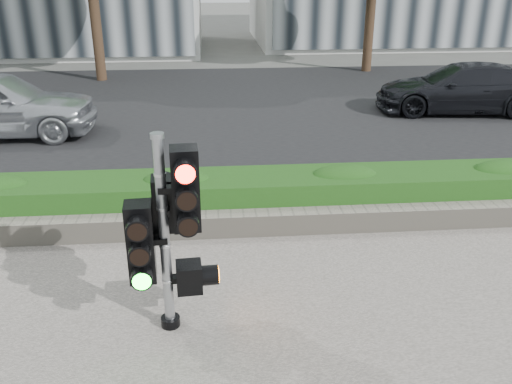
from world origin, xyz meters
The scene contains 7 objects.
ground centered at (0.00, 0.00, 0.00)m, with size 120.00×120.00×0.00m, color #51514C.
road centered at (0.00, 10.00, 0.01)m, with size 60.00×13.00×0.02m, color black.
curb centered at (0.00, 3.15, 0.06)m, with size 60.00×0.25×0.12m, color gray.
stone_wall centered at (0.00, 1.90, 0.20)m, with size 12.00×0.32×0.34m, color gray.
hedge centered at (0.00, 2.55, 0.37)m, with size 12.00×1.00×0.68m, color #2D7423.
traffic_signal centered at (-1.13, -0.29, 1.28)m, with size 0.79×0.60×2.26m.
car_dark centered at (6.31, 8.92, 0.69)m, with size 1.87×4.60×1.34m, color black.
Camera 1 is at (-0.63, -5.48, 3.79)m, focal length 38.00 mm.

